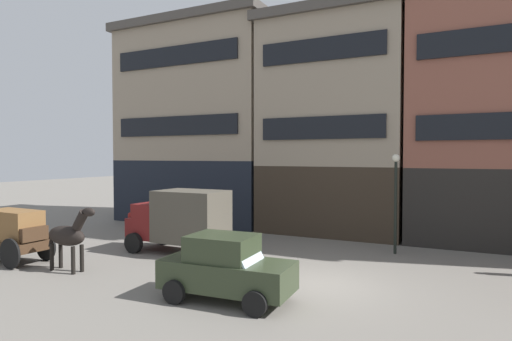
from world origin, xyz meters
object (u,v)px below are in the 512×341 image
object	(u,v)px
draft_horse	(68,235)
delivery_truck_far	(180,219)
sedan_light	(226,268)
streetlamp_curbside	(396,189)
fire_hydrant_curbside	(130,220)
cargo_wagon	(14,232)

from	to	relation	value
draft_horse	delivery_truck_far	bearing A→B (deg)	67.24
draft_horse	sedan_light	size ratio (longest dim) A/B	0.62
streetlamp_curbside	fire_hydrant_curbside	distance (m)	14.70
cargo_wagon	fire_hydrant_curbside	xyz separation A→B (m)	(-1.74, 8.11, -0.72)
delivery_truck_far	streetlamp_curbside	bearing A→B (deg)	24.85
draft_horse	delivery_truck_far	xyz separation A→B (m)	(1.73, 4.12, 0.15)
draft_horse	fire_hydrant_curbside	world-z (taller)	draft_horse
cargo_wagon	sedan_light	size ratio (longest dim) A/B	0.78
draft_horse	cargo_wagon	bearing A→B (deg)	179.98
cargo_wagon	delivery_truck_far	distance (m)	6.24
cargo_wagon	sedan_light	world-z (taller)	cargo_wagon
sedan_light	cargo_wagon	bearing A→B (deg)	179.14
draft_horse	sedan_light	xyz separation A→B (m)	(6.46, -0.14, -0.36)
fire_hydrant_curbside	streetlamp_curbside	bearing A→B (deg)	-0.94
delivery_truck_far	fire_hydrant_curbside	bearing A→B (deg)	148.13
sedan_light	streetlamp_curbside	xyz separation A→B (m)	(3.37, 8.01, 1.76)
fire_hydrant_curbside	delivery_truck_far	bearing A→B (deg)	-31.87
draft_horse	sedan_light	distance (m)	6.47
sedan_light	draft_horse	bearing A→B (deg)	178.76
sedan_light	fire_hydrant_curbside	world-z (taller)	sedan_light
draft_horse	streetlamp_curbside	bearing A→B (deg)	38.68
cargo_wagon	draft_horse	xyz separation A→B (m)	(2.95, -0.00, 0.12)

